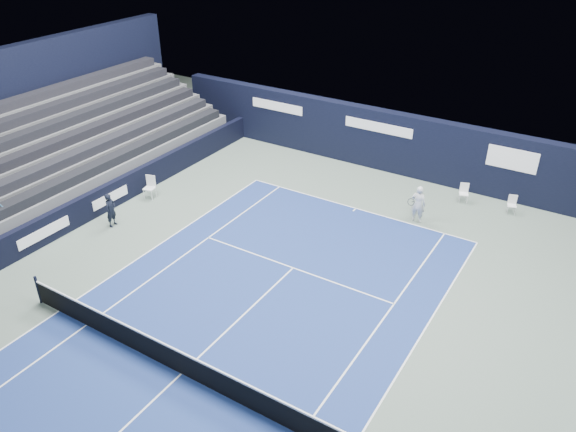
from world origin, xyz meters
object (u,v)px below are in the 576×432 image
at_px(tennis_player, 418,204).
at_px(folding_chair_back_b, 512,203).
at_px(line_judge_chair, 150,185).
at_px(folding_chair_back_a, 464,191).
at_px(tennis_net, 180,361).

bearing_deg(tennis_player, folding_chair_back_b, 41.47).
xyz_separation_m(line_judge_chair, tennis_player, (11.39, 4.43, 0.23)).
bearing_deg(folding_chair_back_a, tennis_player, -132.96).
xyz_separation_m(tennis_net, tennis_player, (2.71, 12.26, 0.34)).
distance_m(folding_chair_back_b, line_judge_chair, 16.45).
relative_size(line_judge_chair, tennis_net, 0.08).
bearing_deg(folding_chair_back_a, line_judge_chair, -170.45).
xyz_separation_m(folding_chair_back_b, tennis_net, (-6.03, -15.19, 0.03)).
bearing_deg(line_judge_chair, folding_chair_back_a, 15.69).
distance_m(line_judge_chair, tennis_player, 12.23).
distance_m(folding_chair_back_a, tennis_player, 3.11).
relative_size(folding_chair_back_a, tennis_net, 0.07).
bearing_deg(folding_chair_back_b, folding_chair_back_a, 164.75).
height_order(folding_chair_back_b, tennis_net, tennis_net).
height_order(folding_chair_back_a, tennis_player, tennis_player).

